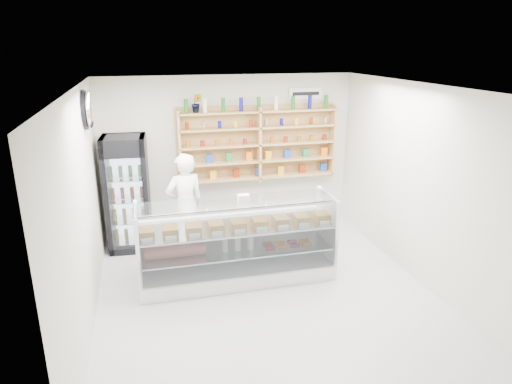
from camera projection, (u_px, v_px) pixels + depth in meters
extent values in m
plane|color=silver|center=(266.00, 294.00, 6.32)|extent=(5.00, 5.00, 0.00)
plane|color=white|center=(267.00, 87.00, 5.45)|extent=(5.00, 5.00, 0.00)
plane|color=beige|center=(230.00, 155.00, 8.19)|extent=(4.50, 0.00, 4.50)
plane|color=beige|center=(351.00, 297.00, 3.58)|extent=(4.50, 0.00, 4.50)
plane|color=beige|center=(82.00, 213.00, 5.36)|extent=(0.00, 5.00, 5.00)
plane|color=beige|center=(421.00, 185.00, 6.41)|extent=(0.00, 5.00, 5.00)
cube|color=white|center=(237.00, 271.00, 6.69)|extent=(2.80, 0.79, 0.23)
cube|color=white|center=(232.00, 236.00, 6.90)|extent=(2.80, 0.05, 0.59)
cube|color=silver|center=(237.00, 249.00, 6.58)|extent=(2.69, 0.70, 0.02)
cube|color=silver|center=(237.00, 227.00, 6.47)|extent=(2.74, 0.73, 0.02)
cube|color=silver|center=(243.00, 244.00, 6.15)|extent=(2.74, 0.11, 0.97)
cube|color=silver|center=(237.00, 202.00, 6.31)|extent=(2.74, 0.55, 0.01)
imported|color=white|center=(185.00, 205.00, 7.25)|extent=(0.70, 0.55, 1.70)
cube|color=black|center=(128.00, 194.00, 7.48)|extent=(0.73, 0.71, 1.91)
cube|color=#260537|center=(124.00, 149.00, 6.95)|extent=(0.67, 0.07, 0.27)
cube|color=silver|center=(129.00, 205.00, 7.21)|extent=(0.58, 0.05, 1.51)
cube|color=tan|center=(179.00, 149.00, 7.77)|extent=(0.04, 0.28, 1.33)
cube|color=tan|center=(259.00, 145.00, 8.10)|extent=(0.04, 0.28, 1.33)
cube|color=tan|center=(332.00, 141.00, 8.43)|extent=(0.04, 0.28, 1.33)
cube|color=tan|center=(259.00, 177.00, 8.28)|extent=(2.80, 0.28, 0.03)
cube|color=tan|center=(259.00, 161.00, 8.19)|extent=(2.80, 0.28, 0.03)
cube|color=tan|center=(259.00, 144.00, 8.10)|extent=(2.80, 0.28, 0.03)
cube|color=tan|center=(259.00, 127.00, 8.00)|extent=(2.80, 0.28, 0.03)
cube|color=tan|center=(259.00, 111.00, 7.92)|extent=(2.80, 0.28, 0.03)
imported|color=#1E6626|center=(197.00, 103.00, 7.61)|extent=(0.21, 0.18, 0.32)
ellipsoid|color=silver|center=(89.00, 110.00, 6.16)|extent=(0.15, 0.50, 0.50)
cube|color=white|center=(306.00, 93.00, 8.16)|extent=(0.62, 0.03, 0.20)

